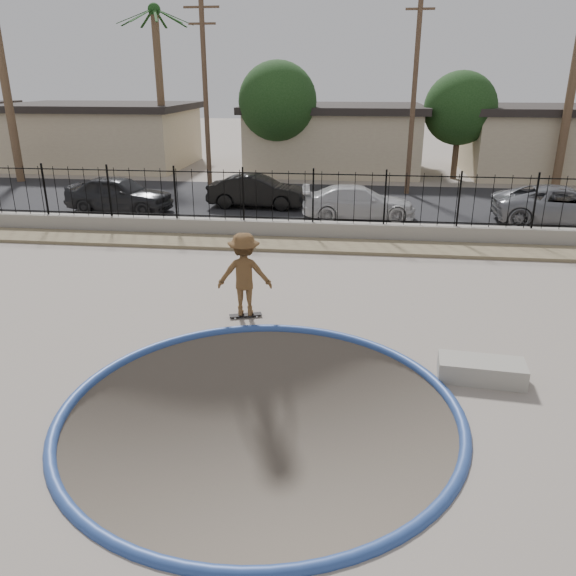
# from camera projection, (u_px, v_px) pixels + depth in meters

# --- Properties ---
(ground) EXTENTS (120.00, 120.00, 2.20)m
(ground) POSITION_uv_depth(u_px,v_px,m) (315.00, 253.00, 22.21)
(ground) COLOR gray
(ground) RESTS_ON ground
(bowl_pit) EXTENTS (6.84, 6.84, 1.80)m
(bowl_pit) POSITION_uv_depth(u_px,v_px,m) (261.00, 411.00, 9.74)
(bowl_pit) COLOR #4C433A
(bowl_pit) RESTS_ON ground
(coping_ring) EXTENTS (7.04, 7.04, 0.20)m
(coping_ring) POSITION_uv_depth(u_px,v_px,m) (261.00, 411.00, 9.74)
(coping_ring) COLOR navy
(coping_ring) RESTS_ON ground
(rock_strip) EXTENTS (42.00, 1.60, 0.11)m
(rock_strip) POSITION_uv_depth(u_px,v_px,m) (310.00, 245.00, 19.20)
(rock_strip) COLOR #857757
(rock_strip) RESTS_ON ground
(retaining_wall) EXTENTS (42.00, 0.45, 0.60)m
(retaining_wall) POSITION_uv_depth(u_px,v_px,m) (313.00, 230.00, 20.14)
(retaining_wall) COLOR gray
(retaining_wall) RESTS_ON ground
(fence) EXTENTS (40.00, 0.04, 1.80)m
(fence) POSITION_uv_depth(u_px,v_px,m) (313.00, 197.00, 19.72)
(fence) COLOR black
(fence) RESTS_ON retaining_wall
(street) EXTENTS (90.00, 8.00, 0.04)m
(street) POSITION_uv_depth(u_px,v_px,m) (324.00, 200.00, 26.46)
(street) COLOR black
(street) RESTS_ON ground
(house_west) EXTENTS (11.60, 8.60, 3.90)m
(house_west) POSITION_uv_depth(u_px,v_px,m) (102.00, 135.00, 36.29)
(house_west) COLOR tan
(house_west) RESTS_ON ground
(house_center) EXTENTS (10.60, 8.60, 3.90)m
(house_center) POSITION_uv_depth(u_px,v_px,m) (334.00, 137.00, 34.60)
(house_center) COLOR tan
(house_center) RESTS_ON ground
(house_east) EXTENTS (12.60, 8.60, 3.90)m
(house_east) POSITION_uv_depth(u_px,v_px,m) (572.00, 140.00, 33.03)
(house_east) COLOR tan
(house_east) RESTS_ON ground
(palm_mid) EXTENTS (2.30, 2.30, 9.30)m
(palm_mid) POSITION_uv_depth(u_px,v_px,m) (157.00, 54.00, 31.74)
(palm_mid) COLOR brown
(palm_mid) RESTS_ON ground
(utility_pole_left) EXTENTS (1.70, 0.24, 9.00)m
(utility_pole_left) POSITION_uv_depth(u_px,v_px,m) (205.00, 93.00, 27.35)
(utility_pole_left) COLOR #473323
(utility_pole_left) RESTS_ON ground
(utility_pole_mid) EXTENTS (1.70, 0.24, 9.50)m
(utility_pole_mid) POSITION_uv_depth(u_px,v_px,m) (414.00, 88.00, 26.14)
(utility_pole_mid) COLOR #473323
(utility_pole_mid) RESTS_ON ground
(street_tree_left) EXTENTS (4.32, 4.32, 6.36)m
(street_tree_left) POSITION_uv_depth(u_px,v_px,m) (278.00, 102.00, 30.91)
(street_tree_left) COLOR #473323
(street_tree_left) RESTS_ON ground
(street_tree_mid) EXTENTS (3.96, 3.96, 5.83)m
(street_tree_mid) POSITION_uv_depth(u_px,v_px,m) (460.00, 108.00, 30.84)
(street_tree_mid) COLOR #473323
(street_tree_mid) RESTS_ON ground
(skater) EXTENTS (1.37, 0.89, 2.00)m
(skater) POSITION_uv_depth(u_px,v_px,m) (245.00, 278.00, 13.23)
(skater) COLOR brown
(skater) RESTS_ON ground
(skateboard) EXTENTS (0.80, 0.43, 0.07)m
(skateboard) POSITION_uv_depth(u_px,v_px,m) (246.00, 315.00, 13.56)
(skateboard) COLOR black
(skateboard) RESTS_ON ground
(concrete_ledge) EXTENTS (1.66, 0.84, 0.40)m
(concrete_ledge) POSITION_uv_depth(u_px,v_px,m) (481.00, 370.00, 10.70)
(concrete_ledge) COLOR gray
(concrete_ledge) RESTS_ON ground
(car_a) EXTENTS (4.66, 2.25, 1.53)m
(car_a) POSITION_uv_depth(u_px,v_px,m) (119.00, 194.00, 23.80)
(car_a) COLOR black
(car_a) RESTS_ON street
(car_b) EXTENTS (4.32, 1.65, 1.40)m
(car_b) POSITION_uv_depth(u_px,v_px,m) (257.00, 191.00, 24.67)
(car_b) COLOR black
(car_b) RESTS_ON street
(car_c) EXTENTS (4.72, 2.29, 1.32)m
(car_c) POSITION_uv_depth(u_px,v_px,m) (358.00, 202.00, 22.70)
(car_c) COLOR silver
(car_c) RESTS_ON street
(car_d) EXTENTS (5.37, 2.59, 1.47)m
(car_d) POSITION_uv_depth(u_px,v_px,m) (564.00, 205.00, 21.80)
(car_d) COLOR gray
(car_d) RESTS_ON street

